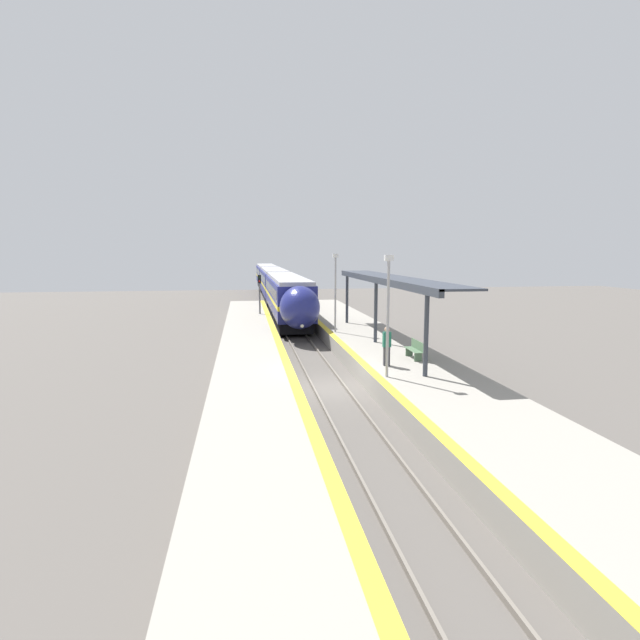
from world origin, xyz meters
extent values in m
plane|color=#56514C|center=(0.00, 0.00, 0.00)|extent=(120.00, 120.00, 0.00)
cube|color=slate|center=(-0.72, 0.00, 0.07)|extent=(0.08, 90.00, 0.15)
cube|color=slate|center=(0.72, 0.00, 0.07)|extent=(0.08, 90.00, 0.15)
cube|color=black|center=(0.00, 21.90, 0.64)|extent=(2.49, 16.64, 0.85)
cube|color=navy|center=(0.00, 21.90, 1.53)|extent=(2.83, 18.08, 0.93)
cube|color=yellow|center=(0.00, 21.90, 2.15)|extent=(2.84, 18.08, 0.32)
cube|color=navy|center=(0.00, 21.90, 3.01)|extent=(2.83, 18.08, 1.40)
cube|color=black|center=(0.00, 21.90, 2.94)|extent=(2.86, 16.64, 0.77)
cube|color=#9E9EA3|center=(0.00, 21.90, 3.87)|extent=(2.54, 18.08, 0.30)
cylinder|color=black|center=(-0.72, 15.19, 0.43)|extent=(0.12, 0.87, 0.87)
cylinder|color=black|center=(0.72, 15.19, 0.43)|extent=(0.12, 0.87, 0.87)
cylinder|color=black|center=(-0.72, 17.39, 0.43)|extent=(0.12, 0.87, 0.87)
cylinder|color=black|center=(0.72, 17.39, 0.43)|extent=(0.12, 0.87, 0.87)
cylinder|color=black|center=(-0.72, 26.40, 0.43)|extent=(0.12, 0.87, 0.87)
cylinder|color=black|center=(0.72, 26.40, 0.43)|extent=(0.12, 0.87, 0.87)
cylinder|color=black|center=(-0.72, 28.60, 0.43)|extent=(0.12, 0.87, 0.87)
cylinder|color=black|center=(0.72, 28.60, 0.43)|extent=(0.12, 0.87, 0.87)
ellipsoid|color=navy|center=(0.00, 11.68, 2.39)|extent=(2.71, 3.52, 2.91)
ellipsoid|color=black|center=(0.00, 11.24, 2.87)|extent=(1.98, 2.06, 1.48)
sphere|color=#F9F4CC|center=(0.00, 10.36, 1.32)|extent=(0.24, 0.24, 0.24)
cube|color=black|center=(0.00, 40.78, 0.64)|extent=(2.49, 16.64, 0.85)
cube|color=navy|center=(0.00, 40.78, 1.53)|extent=(2.83, 18.08, 0.93)
cube|color=yellow|center=(0.00, 40.78, 2.15)|extent=(2.84, 18.08, 0.32)
cube|color=navy|center=(0.00, 40.78, 3.01)|extent=(2.83, 18.08, 1.40)
cube|color=black|center=(0.00, 40.78, 2.94)|extent=(2.86, 16.64, 0.77)
cube|color=#9E9EA3|center=(0.00, 40.78, 3.87)|extent=(2.54, 18.08, 0.30)
cylinder|color=black|center=(-0.72, 34.07, 0.43)|extent=(0.12, 0.87, 0.87)
cylinder|color=black|center=(0.72, 34.07, 0.43)|extent=(0.12, 0.87, 0.87)
cylinder|color=black|center=(-0.72, 36.27, 0.43)|extent=(0.12, 0.87, 0.87)
cylinder|color=black|center=(0.72, 36.27, 0.43)|extent=(0.12, 0.87, 0.87)
cylinder|color=black|center=(-0.72, 45.28, 0.43)|extent=(0.12, 0.87, 0.87)
cylinder|color=black|center=(0.72, 45.28, 0.43)|extent=(0.12, 0.87, 0.87)
cylinder|color=black|center=(-0.72, 47.48, 0.43)|extent=(0.12, 0.87, 0.87)
cylinder|color=black|center=(0.72, 47.48, 0.43)|extent=(0.12, 0.87, 0.87)
cube|color=black|center=(0.00, 59.66, 0.64)|extent=(2.49, 16.64, 0.85)
cube|color=navy|center=(0.00, 59.66, 1.53)|extent=(2.83, 18.08, 0.93)
cube|color=yellow|center=(0.00, 59.66, 2.15)|extent=(2.84, 18.08, 0.32)
cube|color=navy|center=(0.00, 59.66, 3.01)|extent=(2.83, 18.08, 1.40)
cube|color=black|center=(0.00, 59.66, 2.94)|extent=(2.86, 16.64, 0.77)
cube|color=#9E9EA3|center=(0.00, 59.66, 3.87)|extent=(2.54, 18.08, 0.30)
cylinder|color=black|center=(-0.72, 52.96, 0.43)|extent=(0.12, 0.87, 0.87)
cylinder|color=black|center=(0.72, 52.96, 0.43)|extent=(0.12, 0.87, 0.87)
cylinder|color=black|center=(-0.72, 55.16, 0.43)|extent=(0.12, 0.87, 0.87)
cylinder|color=black|center=(0.72, 55.16, 0.43)|extent=(0.12, 0.87, 0.87)
cylinder|color=black|center=(-0.72, 64.17, 0.43)|extent=(0.12, 0.87, 0.87)
cylinder|color=black|center=(0.72, 64.17, 0.43)|extent=(0.12, 0.87, 0.87)
cylinder|color=black|center=(-0.72, 66.37, 0.43)|extent=(0.12, 0.87, 0.87)
cylinder|color=black|center=(0.72, 66.37, 0.43)|extent=(0.12, 0.87, 0.87)
cube|color=gray|center=(3.94, 0.00, 0.46)|extent=(4.71, 64.00, 0.91)
cube|color=yellow|center=(1.78, 0.00, 0.92)|extent=(0.40, 64.00, 0.01)
cube|color=gray|center=(-3.35, 0.00, 0.46)|extent=(3.54, 64.00, 0.91)
cube|color=yellow|center=(-1.78, 0.00, 0.92)|extent=(0.40, 64.00, 0.01)
cube|color=#4C6B4C|center=(4.47, 0.86, 1.12)|extent=(0.36, 0.06, 0.42)
cube|color=#4C6B4C|center=(4.47, 2.15, 1.12)|extent=(0.36, 0.06, 0.42)
cube|color=#4C6B4C|center=(4.47, 1.51, 1.35)|extent=(0.44, 1.72, 0.03)
cube|color=#4C6B4C|center=(4.67, 1.51, 1.58)|extent=(0.04, 1.72, 0.44)
cube|color=#333338|center=(2.73, 0.23, 1.35)|extent=(0.28, 0.20, 0.88)
cube|color=#1E604C|center=(2.73, 0.23, 2.14)|extent=(0.36, 0.22, 0.69)
sphere|color=tan|center=(2.73, 0.23, 2.60)|extent=(0.24, 0.24, 0.24)
cylinder|color=#59595E|center=(-2.40, 20.58, 1.75)|extent=(0.14, 0.14, 3.49)
cube|color=black|center=(-2.40, 20.58, 3.84)|extent=(0.28, 0.20, 0.70)
sphere|color=black|center=(-2.40, 20.47, 4.01)|extent=(0.14, 0.14, 0.14)
sphere|color=red|center=(-2.40, 20.47, 3.67)|extent=(0.14, 0.14, 0.14)
cylinder|color=#9E9EA3|center=(2.16, -1.77, 3.33)|extent=(0.12, 0.12, 4.84)
cube|color=silver|center=(2.16, -1.77, 5.87)|extent=(0.36, 0.20, 0.24)
cylinder|color=#9E9EA3|center=(2.16, 10.16, 3.33)|extent=(0.12, 0.12, 4.84)
cube|color=silver|center=(2.16, 10.16, 5.87)|extent=(0.36, 0.20, 0.24)
cylinder|color=#333842|center=(3.78, -1.92, 2.67)|extent=(0.20, 0.20, 3.51)
cylinder|color=#333842|center=(3.78, 6.15, 2.67)|extent=(0.20, 0.20, 3.51)
cylinder|color=#333842|center=(3.78, 14.22, 2.67)|extent=(0.20, 0.20, 3.51)
cube|color=#333842|center=(3.78, 6.15, 4.53)|extent=(0.24, 19.14, 0.36)
cube|color=#333842|center=(4.68, 6.15, 4.65)|extent=(2.00, 19.14, 0.10)
camera|label=1|loc=(-3.71, -21.53, 6.12)|focal=28.00mm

